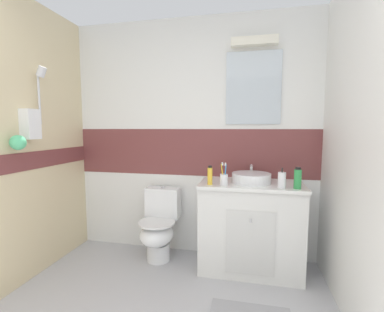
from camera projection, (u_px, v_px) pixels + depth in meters
name	position (u px, v px, depth m)	size (l,w,h in m)	color
wall_back_tiled	(193.00, 137.00, 2.91)	(3.20, 0.20, 2.50)	white
vanity_cabinet	(250.00, 226.00, 2.56)	(0.95, 0.54, 0.85)	silver
sink_basin	(251.00, 177.00, 2.51)	(0.36, 0.41, 0.15)	white
toilet	(159.00, 226.00, 2.78)	(0.37, 0.50, 0.74)	white
toothbrush_cup	(224.00, 179.00, 2.40)	(0.07, 0.07, 0.21)	white
soap_dispenser	(282.00, 180.00, 2.29)	(0.07, 0.07, 0.18)	white
deodorant_spray_can	(210.00, 176.00, 2.43)	(0.05, 0.05, 0.17)	yellow
mouthwash_bottle	(298.00, 179.00, 2.26)	(0.06, 0.06, 0.18)	green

